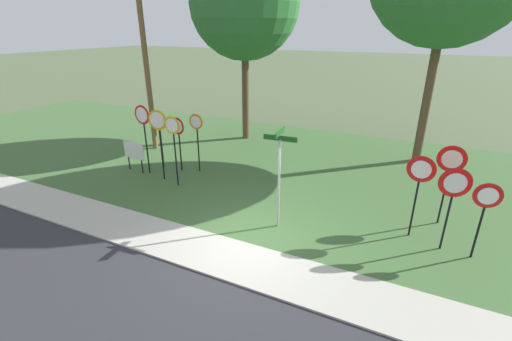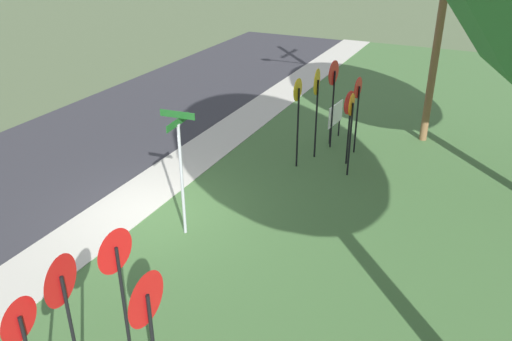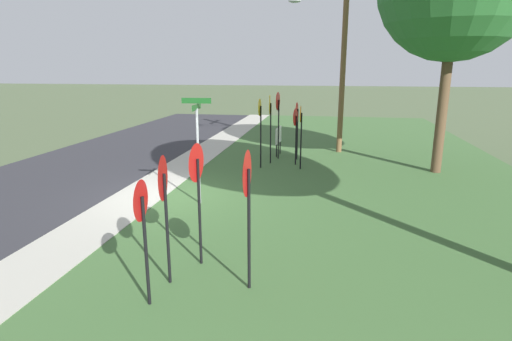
% 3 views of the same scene
% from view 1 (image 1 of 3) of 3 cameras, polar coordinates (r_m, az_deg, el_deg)
% --- Properties ---
extents(ground_plane, '(160.00, 160.00, 0.00)m').
position_cam_1_polar(ground_plane, '(9.94, -1.63, -11.88)').
color(ground_plane, '#4C5B3D').
extents(sidewalk_strip, '(44.00, 1.60, 0.06)m').
position_cam_1_polar(sidewalk_strip, '(9.35, -3.96, -14.19)').
color(sidewalk_strip, '#ADAA9E').
rests_on(sidewalk_strip, ground_plane).
extents(grass_median, '(44.00, 12.00, 0.04)m').
position_cam_1_polar(grass_median, '(14.89, 9.06, 0.13)').
color(grass_median, '#3D6033').
rests_on(grass_median, ground_plane).
extents(stop_sign_near_left, '(0.64, 0.09, 2.66)m').
position_cam_1_polar(stop_sign_near_left, '(12.87, -13.29, 5.31)').
color(stop_sign_near_left, black).
rests_on(stop_sign_near_left, grass_median).
extents(stop_sign_near_right, '(0.75, 0.11, 2.80)m').
position_cam_1_polar(stop_sign_near_right, '(14.32, -17.85, 7.16)').
color(stop_sign_near_right, black).
rests_on(stop_sign_near_right, grass_median).
extents(stop_sign_far_left, '(0.76, 0.13, 2.75)m').
position_cam_1_polar(stop_sign_far_left, '(13.57, -15.55, 6.46)').
color(stop_sign_far_left, black).
rests_on(stop_sign_far_left, grass_median).
extents(stop_sign_far_center, '(0.61, 0.10, 2.41)m').
position_cam_1_polar(stop_sign_far_center, '(14.13, -9.60, 6.31)').
color(stop_sign_far_center, black).
rests_on(stop_sign_far_center, grass_median).
extents(stop_sign_far_right, '(0.68, 0.13, 2.25)m').
position_cam_1_polar(stop_sign_far_right, '(14.39, -12.53, 6.00)').
color(stop_sign_far_right, black).
rests_on(stop_sign_far_right, grass_median).
extents(stop_sign_center_tall, '(0.63, 0.11, 2.40)m').
position_cam_1_polar(stop_sign_center_tall, '(14.93, -15.45, 6.71)').
color(stop_sign_center_tall, black).
rests_on(stop_sign_center_tall, grass_median).
extents(yield_sign_near_left, '(0.79, 0.10, 2.48)m').
position_cam_1_polar(yield_sign_near_left, '(11.40, 29.04, 0.55)').
color(yield_sign_near_left, black).
rests_on(yield_sign_near_left, grass_median).
extents(yield_sign_near_right, '(0.74, 0.11, 2.43)m').
position_cam_1_polar(yield_sign_near_right, '(10.33, 25.07, -1.09)').
color(yield_sign_near_right, black).
rests_on(yield_sign_near_right, grass_median).
extents(yield_sign_far_left, '(0.78, 0.18, 2.35)m').
position_cam_1_polar(yield_sign_far_left, '(10.09, 29.47, -2.83)').
color(yield_sign_far_left, black).
rests_on(yield_sign_far_left, grass_median).
extents(yield_sign_far_right, '(0.66, 0.12, 2.12)m').
position_cam_1_polar(yield_sign_far_right, '(10.20, 33.29, -4.62)').
color(yield_sign_far_right, black).
rests_on(yield_sign_far_right, grass_median).
extents(street_name_post, '(0.96, 0.81, 2.99)m').
position_cam_1_polar(street_name_post, '(9.89, 3.81, -0.10)').
color(street_name_post, '#9EA0A8').
rests_on(street_name_post, grass_median).
extents(utility_pole, '(2.10, 2.60, 9.25)m').
position_cam_1_polar(utility_pole, '(17.00, -18.24, 19.45)').
color(utility_pole, brown).
rests_on(utility_pole, grass_median).
extents(notice_board, '(1.10, 0.13, 1.25)m').
position_cam_1_polar(notice_board, '(15.07, -19.25, 2.87)').
color(notice_board, black).
rests_on(notice_board, grass_median).
extents(oak_tree_left, '(5.20, 5.20, 9.15)m').
position_cam_1_polar(oak_tree_left, '(18.15, -1.88, 25.50)').
color(oak_tree_left, brown).
rests_on(oak_tree_left, grass_median).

